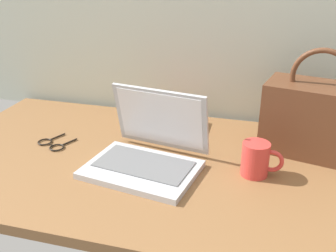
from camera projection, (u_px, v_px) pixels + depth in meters
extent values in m
cube|color=brown|center=(187.00, 170.00, 1.15)|extent=(1.60, 0.76, 0.03)
cube|color=#B2B5BA|center=(141.00, 169.00, 1.10)|extent=(0.34, 0.27, 0.02)
cube|color=slate|center=(144.00, 164.00, 1.11)|extent=(0.29, 0.18, 0.00)
cube|color=#B2B5BA|center=(161.00, 119.00, 1.17)|extent=(0.30, 0.10, 0.20)
cube|color=white|center=(160.00, 119.00, 1.16)|extent=(0.27, 0.08, 0.17)
cylinder|color=red|center=(255.00, 160.00, 1.08)|extent=(0.08, 0.08, 0.10)
torus|color=red|center=(272.00, 162.00, 1.06)|extent=(0.07, 0.01, 0.07)
cylinder|color=brown|center=(257.00, 146.00, 1.06)|extent=(0.07, 0.07, 0.00)
torus|color=black|center=(45.00, 142.00, 1.28)|extent=(0.06, 0.06, 0.01)
torus|color=black|center=(57.00, 147.00, 1.24)|extent=(0.06, 0.06, 0.01)
cube|color=black|center=(51.00, 145.00, 1.26)|extent=(0.02, 0.01, 0.00)
cube|color=black|center=(58.00, 137.00, 1.31)|extent=(0.03, 0.06, 0.00)
cube|color=black|center=(70.00, 142.00, 1.28)|extent=(0.03, 0.06, 0.00)
cube|color=#59331E|center=(315.00, 120.00, 1.18)|extent=(0.33, 0.22, 0.22)
torus|color=#59331E|center=(322.00, 79.00, 1.12)|extent=(0.18, 0.05, 0.18)
cube|color=#D8BF4C|center=(173.00, 123.00, 1.39)|extent=(0.18, 0.17, 0.03)
cube|color=#B23333|center=(173.00, 117.00, 1.38)|extent=(0.16, 0.13, 0.02)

